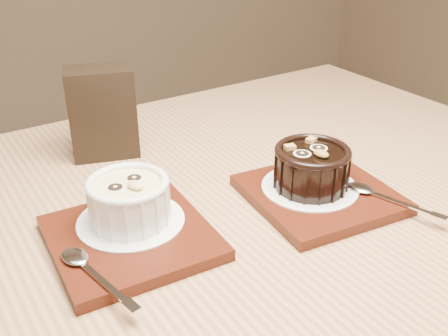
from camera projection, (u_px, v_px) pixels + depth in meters
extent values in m
cube|color=#986742|center=(201.00, 224.00, 0.69)|extent=(1.26, 0.90, 0.04)
cylinder|color=#986742|center=(314.00, 217.00, 1.39)|extent=(0.06, 0.06, 0.71)
cube|color=#46170B|center=(131.00, 238.00, 0.62)|extent=(0.18, 0.18, 0.01)
cylinder|color=white|center=(131.00, 221.00, 0.63)|extent=(0.13, 0.13, 0.00)
cylinder|color=white|center=(129.00, 203.00, 0.62)|extent=(0.09, 0.09, 0.05)
cylinder|color=#DECE87|center=(127.00, 186.00, 0.61)|extent=(0.08, 0.08, 0.00)
torus|color=white|center=(127.00, 183.00, 0.61)|extent=(0.10, 0.10, 0.01)
cylinder|color=black|center=(115.00, 187.00, 0.60)|extent=(0.02, 0.02, 0.00)
cylinder|color=black|center=(134.00, 178.00, 0.62)|extent=(0.02, 0.02, 0.00)
ellipsoid|color=#DAC580|center=(135.00, 185.00, 0.60)|extent=(0.02, 0.03, 0.01)
cube|color=#46170B|center=(319.00, 194.00, 0.71)|extent=(0.19, 0.19, 0.01)
cylinder|color=white|center=(310.00, 187.00, 0.71)|extent=(0.13, 0.13, 0.00)
cylinder|color=black|center=(311.00, 170.00, 0.70)|extent=(0.10, 0.10, 0.05)
cylinder|color=black|center=(313.00, 154.00, 0.68)|extent=(0.08, 0.08, 0.00)
torus|color=black|center=(313.00, 151.00, 0.68)|extent=(0.10, 0.10, 0.01)
cylinder|color=black|center=(302.00, 153.00, 0.68)|extent=(0.02, 0.02, 0.00)
cylinder|color=black|center=(319.00, 148.00, 0.69)|extent=(0.02, 0.02, 0.00)
ellipsoid|color=brown|center=(321.00, 154.00, 0.67)|extent=(0.02, 0.02, 0.01)
cube|color=olive|center=(290.00, 147.00, 0.69)|extent=(0.02, 0.01, 0.01)
cube|color=olive|center=(311.00, 140.00, 0.71)|extent=(0.02, 0.02, 0.01)
cube|color=black|center=(103.00, 113.00, 0.80)|extent=(0.11, 0.08, 0.14)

